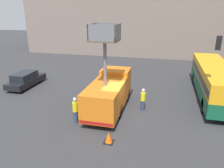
{
  "coord_description": "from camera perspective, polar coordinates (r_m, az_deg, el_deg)",
  "views": [
    {
      "loc": [
        2.9,
        -14.52,
        7.68
      ],
      "look_at": [
        -1.17,
        1.78,
        1.89
      ],
      "focal_mm": 35.0,
      "sensor_mm": 36.0,
      "label": 1
    }
  ],
  "objects": [
    {
      "name": "road_worker_near_truck",
      "position": [
        15.61,
        -9.54,
        -6.74
      ],
      "size": [
        0.38,
        0.38,
        1.92
      ],
      "rotation": [
        0.0,
        0.0,
        3.58
      ],
      "color": "navy",
      "rests_on": "ground_plane"
    },
    {
      "name": "traffic_cone_near_truck",
      "position": [
        13.57,
        -0.87,
        -13.83
      ],
      "size": [
        0.6,
        0.6,
        0.69
      ],
      "color": "black",
      "rests_on": "ground_plane"
    },
    {
      "name": "parked_car_curbside",
      "position": [
        24.32,
        -21.61,
        1.13
      ],
      "size": [
        1.81,
        4.74,
        1.54
      ],
      "color": "black",
      "rests_on": "ground_plane"
    },
    {
      "name": "building_backdrop_far",
      "position": [
        40.79,
        10.32,
        15.87
      ],
      "size": [
        44.0,
        10.0,
        11.3
      ],
      "color": "gray",
      "rests_on": "ground_plane"
    },
    {
      "name": "road_worker_directing",
      "position": [
        17.42,
        8.08,
        -4.05
      ],
      "size": [
        0.38,
        0.38,
        1.82
      ],
      "rotation": [
        0.0,
        0.0,
        4.12
      ],
      "color": "navy",
      "rests_on": "ground_plane"
    },
    {
      "name": "ground_plane",
      "position": [
        16.68,
        2.43,
        -8.43
      ],
      "size": [
        120.0,
        120.0,
        0.0
      ],
      "primitive_type": "plane",
      "color": "#333335"
    },
    {
      "name": "utility_truck",
      "position": [
        17.05,
        -0.73,
        -1.86
      ],
      "size": [
        2.4,
        6.71,
        6.77
      ],
      "color": "orange",
      "rests_on": "ground_plane"
    },
    {
      "name": "city_bus",
      "position": [
        21.62,
        24.97,
        1.33
      ],
      "size": [
        2.57,
        11.5,
        2.97
      ],
      "rotation": [
        0.0,
        0.0,
        1.5
      ],
      "color": "#145638",
      "rests_on": "ground_plane"
    }
  ]
}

